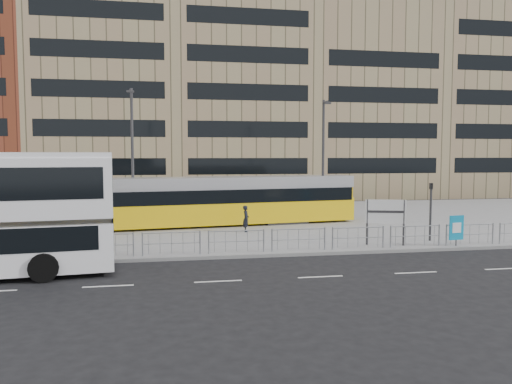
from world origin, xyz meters
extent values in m
plane|color=black|center=(0.00, 0.00, 0.00)|extent=(120.00, 120.00, 0.00)
cube|color=gray|center=(0.00, 12.00, 0.07)|extent=(64.00, 24.00, 0.15)
cube|color=gray|center=(0.00, 0.05, 0.07)|extent=(64.00, 0.25, 0.17)
cube|color=#978761|center=(-10.00, 34.00, 11.00)|extent=(14.00, 16.00, 22.00)
cube|color=#978761|center=(4.00, 34.00, 12.00)|extent=(14.00, 16.00, 24.00)
cube|color=#978761|center=(18.00, 34.00, 10.50)|extent=(14.00, 16.00, 21.00)
cube|color=#38383D|center=(18.00, 34.00, 21.60)|extent=(14.40, 16.40, 1.20)
cube|color=#978761|center=(32.00, 34.00, 11.50)|extent=(14.00, 16.00, 23.00)
cylinder|color=#96999E|center=(2.00, 0.50, 1.20)|extent=(32.00, 0.05, 0.05)
cylinder|color=#96999E|center=(2.00, 0.50, 0.70)|extent=(32.00, 0.04, 0.04)
cube|color=white|center=(1.00, -4.00, 0.01)|extent=(62.00, 0.12, 0.01)
cylinder|color=black|center=(-8.43, -3.01, 0.55)|extent=(1.13, 0.45, 1.10)
cylinder|color=black|center=(-8.74, -0.22, 0.55)|extent=(1.13, 0.45, 1.10)
cube|color=yellow|center=(-4.75, 9.28, 1.06)|extent=(26.84, 6.06, 1.53)
cube|color=black|center=(-4.75, 9.28, 2.11)|extent=(26.47, 6.05, 0.86)
cube|color=#B5B5BA|center=(-4.75, 9.28, 2.92)|extent=(26.82, 5.86, 0.76)
cube|color=yellow|center=(7.94, 10.98, 1.68)|extent=(1.42, 2.28, 2.48)
cylinder|color=#2D2D30|center=(-4.75, 9.28, 1.77)|extent=(2.56, 2.56, 2.87)
cube|color=#2D2D30|center=(3.77, 10.42, 0.39)|extent=(3.16, 2.76, 0.48)
cube|color=#2D2D30|center=(-13.27, 8.14, 0.39)|extent=(3.16, 2.76, 0.48)
cylinder|color=#2D2D30|center=(6.17, 1.49, 1.31)|extent=(0.10, 0.10, 2.32)
cylinder|color=#2D2D30|center=(7.91, 0.96, 1.31)|extent=(0.10, 0.10, 2.32)
cube|color=white|center=(7.04, 1.23, 1.87)|extent=(1.96, 0.67, 1.21)
cylinder|color=#2D2D30|center=(10.49, 0.40, 0.56)|extent=(0.06, 0.06, 0.83)
cube|color=#0D88BB|center=(10.49, 0.40, 1.08)|extent=(0.83, 0.16, 1.24)
cube|color=white|center=(10.49, 0.36, 1.08)|extent=(0.51, 0.07, 0.52)
imported|color=black|center=(0.72, 6.75, 0.94)|extent=(0.47, 0.63, 1.58)
cylinder|color=#2D2D30|center=(-8.92, 0.50, 1.65)|extent=(0.12, 0.12, 3.00)
imported|color=#2D2D30|center=(-8.92, 0.50, 2.75)|extent=(0.21, 0.23, 1.00)
cylinder|color=#2D2D30|center=(9.98, 2.06, 1.65)|extent=(0.12, 0.12, 3.00)
imported|color=#2D2D30|center=(9.98, 2.06, 2.75)|extent=(0.17, 0.21, 1.00)
cylinder|color=#2D2D30|center=(-6.03, 10.06, 4.52)|extent=(0.18, 0.18, 8.75)
cylinder|color=#2D2D30|center=(-6.03, 9.66, 8.70)|extent=(0.14, 0.90, 0.14)
cube|color=#2D2D30|center=(-6.03, 9.21, 8.60)|extent=(0.45, 0.20, 0.12)
cylinder|color=#2D2D30|center=(6.63, 10.43, 4.30)|extent=(0.18, 0.18, 8.30)
cylinder|color=#2D2D30|center=(6.63, 10.03, 8.25)|extent=(0.14, 0.90, 0.14)
cube|color=#2D2D30|center=(6.63, 9.58, 8.15)|extent=(0.45, 0.20, 0.12)
camera|label=1|loc=(-3.77, -22.40, 4.78)|focal=35.00mm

